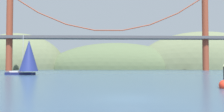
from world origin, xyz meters
TOP-DOWN VIEW (x-y plane):
  - ground_plane at (0.00, 0.00)m, footprint 360.00×360.00m
  - headland_right at (60.00, 135.00)m, footprint 88.22×44.00m
  - headland_left at (-55.00, 135.00)m, footprint 59.34×44.00m
  - headland_center at (5.00, 135.00)m, footprint 83.41×44.00m
  - suspension_bridge at (0.00, 95.00)m, footprint 124.62×6.00m
  - sailboat_navy_sail at (-20.28, 44.02)m, footprint 8.60×5.36m

SIDE VIEW (x-z plane):
  - ground_plane at x=0.00m, z-range 0.00..0.00m
  - headland_right at x=60.00m, z-range -23.24..23.24m
  - headland_left at x=-55.00m, z-range -21.78..21.78m
  - headland_center at x=5.00m, z-range -16.05..16.05m
  - sailboat_navy_sail at x=-20.28m, z-range -0.49..9.32m
  - suspension_bridge at x=0.00m, z-range -1.33..32.94m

